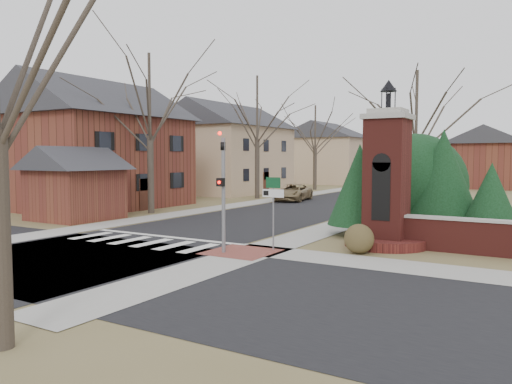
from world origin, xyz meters
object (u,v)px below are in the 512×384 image
Objects in this scene: traffic_signal_pole at (223,182)px; pickup_truck at (293,192)px; sign_post at (273,199)px; brick_gate_monument at (387,191)px; distant_car at (412,182)px.

traffic_signal_pole reaches higher than pickup_truck.
traffic_signal_pole is 22.40m from pickup_truck.
traffic_signal_pole is 2.02m from sign_post.
sign_post is at bearing -74.35° from pickup_truck.
traffic_signal_pole reaches higher than sign_post.
traffic_signal_pole is at bearing -132.43° from sign_post.
brick_gate_monument is 20.71m from pickup_truck.
pickup_truck is (-12.40, 16.53, -1.49)m from brick_gate_monument.
brick_gate_monument is 35.70m from distant_car.
brick_gate_monument is (3.41, 3.01, 0.22)m from sign_post.
traffic_signal_pole reaches higher than distant_car.
distant_car is (-7.40, 34.90, -1.36)m from brick_gate_monument.
sign_post is 0.56× the size of distant_car.
traffic_signal_pole is 39.45m from distant_car.
traffic_signal_pole is at bearing -136.76° from brick_gate_monument.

